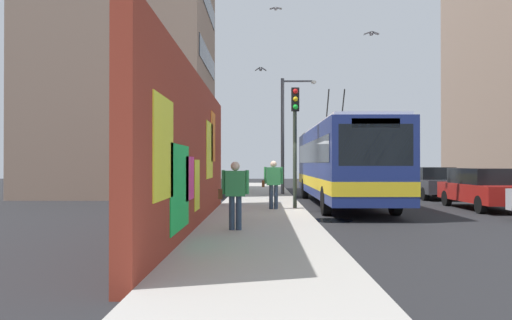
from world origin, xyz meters
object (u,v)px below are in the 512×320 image
street_lamp (287,127)px  pedestrian_midblock (273,181)px  city_bus (341,162)px  parked_car_red (484,188)px  traffic_light (295,127)px  parked_car_dark_gray (430,182)px  pedestrian_near_wall (235,190)px

street_lamp → pedestrian_midblock: bearing=173.9°
city_bus → parked_car_red: size_ratio=2.62×
city_bus → street_lamp: 6.05m
city_bus → traffic_light: city_bus is taller
pedestrian_midblock → parked_car_red: bearing=-79.4°
city_bus → parked_car_dark_gray: (4.35, -5.20, -1.01)m
city_bus → parked_car_dark_gray: city_bus is taller
pedestrian_midblock → traffic_light: bearing=-69.6°
street_lamp → traffic_light: bearing=179.1°
parked_car_red → pedestrian_near_wall: pedestrian_near_wall is taller
pedestrian_midblock → pedestrian_near_wall: bearing=169.1°
parked_car_dark_gray → parked_car_red: bearing=-180.0°
pedestrian_midblock → pedestrian_near_wall: pedestrian_midblock is taller
parked_car_red → parked_car_dark_gray: same height
pedestrian_midblock → traffic_light: 2.10m
pedestrian_near_wall → street_lamp: street_lamp is taller
parked_car_dark_gray → street_lamp: size_ratio=0.79×
parked_car_red → traffic_light: bearing=99.5°
parked_car_red → city_bus: bearing=71.2°
city_bus → traffic_light: size_ratio=2.89×
parked_car_red → pedestrian_near_wall: size_ratio=2.90×
pedestrian_near_wall → parked_car_dark_gray: bearing=-35.0°
parked_car_dark_gray → street_lamp: (1.03, 7.22, 2.88)m
traffic_light → pedestrian_midblock: bearing=110.4°
pedestrian_midblock → traffic_light: size_ratio=0.39×
parked_car_red → traffic_light: traffic_light is taller
traffic_light → street_lamp: (8.38, -0.13, 0.64)m
traffic_light → city_bus: bearing=-35.7°
city_bus → street_lamp: size_ratio=2.05×
parked_car_red → parked_car_dark_gray: (6.11, 0.00, -0.00)m
pedestrian_near_wall → street_lamp: 14.57m
street_lamp → parked_car_red: bearing=-134.7°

